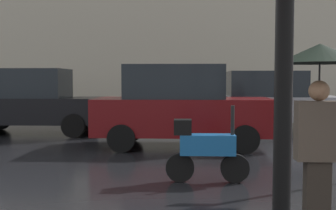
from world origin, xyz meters
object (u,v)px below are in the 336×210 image
Objects in this scene: parked_car_left at (181,106)px; parked_car_right at (270,100)px; pedestrian_with_umbrella at (319,90)px; parked_car_distant at (31,101)px; parked_scooter at (205,148)px.

parked_car_right is at bearing -122.98° from parked_car_left.
pedestrian_with_umbrella reaches higher than parked_car_left.
parked_car_right is (2.87, 3.57, -0.03)m from parked_car_left.
parked_car_distant is at bearing -2.10° from parked_car_right.
parked_scooter is at bearing 138.96° from parked_car_distant.
parked_scooter is 3.57m from parked_car_left.
pedestrian_with_umbrella is at bearing 111.23° from parked_car_left.
pedestrian_with_umbrella reaches higher than parked_car_right.
pedestrian_with_umbrella is 1.51× the size of parked_scooter.
parked_car_left is 0.96× the size of parked_car_distant.
parked_scooter is 7.68m from parked_car_distant.
parked_car_right is at bearing 106.22° from pedestrian_with_umbrella.
parked_car_right is 7.60m from parked_car_distant.
parked_car_right is at bearing 69.24° from parked_scooter.
parked_scooter is 0.30× the size of parked_car_distant.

